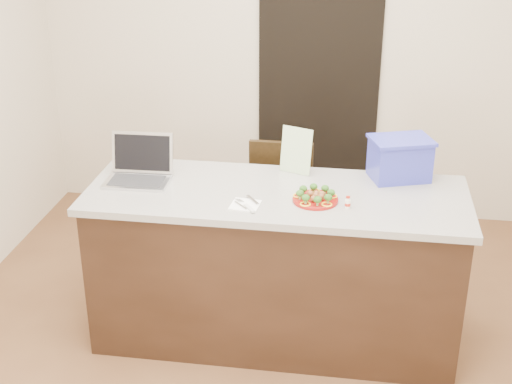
# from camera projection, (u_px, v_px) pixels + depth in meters

# --- Properties ---
(ground) EXTENTS (4.00, 4.00, 0.00)m
(ground) POSITION_uv_depth(u_px,v_px,m) (269.00, 360.00, 3.99)
(ground) COLOR brown
(ground) RESTS_ON ground
(room_shell) EXTENTS (4.00, 4.00, 4.00)m
(room_shell) POSITION_uv_depth(u_px,v_px,m) (272.00, 77.00, 3.32)
(room_shell) COLOR white
(room_shell) RESTS_ON ground
(doorway) EXTENTS (0.90, 0.02, 2.00)m
(doorway) POSITION_uv_depth(u_px,v_px,m) (318.00, 89.00, 5.35)
(doorway) COLOR black
(doorway) RESTS_ON ground
(island) EXTENTS (2.06, 0.76, 0.92)m
(island) POSITION_uv_depth(u_px,v_px,m) (276.00, 266.00, 4.02)
(island) COLOR black
(island) RESTS_ON ground
(plate) EXTENTS (0.24, 0.24, 0.02)m
(plate) POSITION_uv_depth(u_px,v_px,m) (315.00, 200.00, 3.72)
(plate) COLOR maroon
(plate) RESTS_ON island
(meatballs) EXTENTS (0.09, 0.10, 0.04)m
(meatballs) POSITION_uv_depth(u_px,v_px,m) (316.00, 196.00, 3.72)
(meatballs) COLOR brown
(meatballs) RESTS_ON plate
(broccoli) EXTENTS (0.20, 0.20, 0.04)m
(broccoli) POSITION_uv_depth(u_px,v_px,m) (316.00, 193.00, 3.71)
(broccoli) COLOR #1F4913
(broccoli) RESTS_ON plate
(pepper_rings) EXTENTS (0.23, 0.23, 0.01)m
(pepper_rings) POSITION_uv_depth(u_px,v_px,m) (315.00, 198.00, 3.72)
(pepper_rings) COLOR yellow
(pepper_rings) RESTS_ON plate
(napkin) EXTENTS (0.16, 0.16, 0.01)m
(napkin) POSITION_uv_depth(u_px,v_px,m) (245.00, 205.00, 3.68)
(napkin) COLOR white
(napkin) RESTS_ON island
(fork) EXTENTS (0.08, 0.13, 0.00)m
(fork) POSITION_uv_depth(u_px,v_px,m) (242.00, 203.00, 3.69)
(fork) COLOR #B2B2B6
(fork) RESTS_ON napkin
(knife) EXTENTS (0.08, 0.21, 0.01)m
(knife) POSITION_uv_depth(u_px,v_px,m) (250.00, 206.00, 3.66)
(knife) COLOR silver
(knife) RESTS_ON napkin
(yogurt_bottle) EXTENTS (0.03, 0.03, 0.06)m
(yogurt_bottle) POSITION_uv_depth(u_px,v_px,m) (348.00, 203.00, 3.64)
(yogurt_bottle) COLOR white
(yogurt_bottle) RESTS_ON island
(laptop) EXTENTS (0.36, 0.28, 0.25)m
(laptop) POSITION_uv_depth(u_px,v_px,m) (140.00, 167.00, 3.98)
(laptop) COLOR silver
(laptop) RESTS_ON island
(leaflet) EXTENTS (0.19, 0.10, 0.26)m
(leaflet) POSITION_uv_depth(u_px,v_px,m) (296.00, 151.00, 4.03)
(leaflet) COLOR white
(leaflet) RESTS_ON island
(blue_box) EXTENTS (0.39, 0.33, 0.24)m
(blue_box) POSITION_uv_depth(u_px,v_px,m) (400.00, 158.00, 3.96)
(blue_box) COLOR #2F35AC
(blue_box) RESTS_ON island
(chair) EXTENTS (0.42, 0.42, 0.93)m
(chair) POSITION_uv_depth(u_px,v_px,m) (279.00, 206.00, 4.59)
(chair) COLOR black
(chair) RESTS_ON ground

